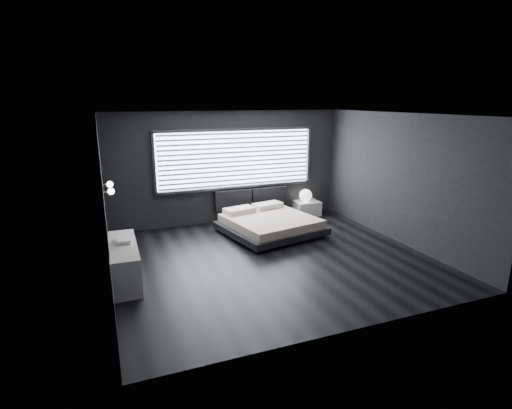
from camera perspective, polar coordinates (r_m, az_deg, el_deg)
name	(u,v)px	position (r m, az deg, el deg)	size (l,w,h in m)	color
room	(272,190)	(7.60, 2.34, 2.12)	(6.04, 6.00, 2.80)	black
window	(237,159)	(10.11, -2.77, 6.50)	(4.14, 0.09, 1.52)	white
headboard	(251,198)	(10.38, -0.65, 0.89)	(1.96, 0.16, 0.52)	black
sconce_near	(111,191)	(6.99, -20.02, 1.78)	(0.18, 0.11, 0.11)	silver
sconce_far	(110,184)	(7.58, -20.18, 2.72)	(0.18, 0.11, 0.11)	silver
wall_art_upper	(104,184)	(6.36, -20.86, 2.77)	(0.01, 0.48, 0.48)	#47474C
wall_art_lower	(107,210)	(6.70, -20.54, -0.75)	(0.01, 0.48, 0.48)	#47474C
bed	(270,223)	(9.38, 1.95, -2.71)	(2.39, 2.32, 0.53)	black
nightstand	(306,208)	(10.99, 7.22, -0.49)	(0.66, 0.55, 0.38)	white
orb_lamp	(305,195)	(10.87, 7.08, 1.32)	(0.34, 0.34, 0.34)	white
dresser	(125,262)	(7.36, -18.27, -7.84)	(0.49, 1.65, 0.66)	white
book_stack	(123,241)	(7.33, -18.44, -4.91)	(0.30, 0.37, 0.07)	white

